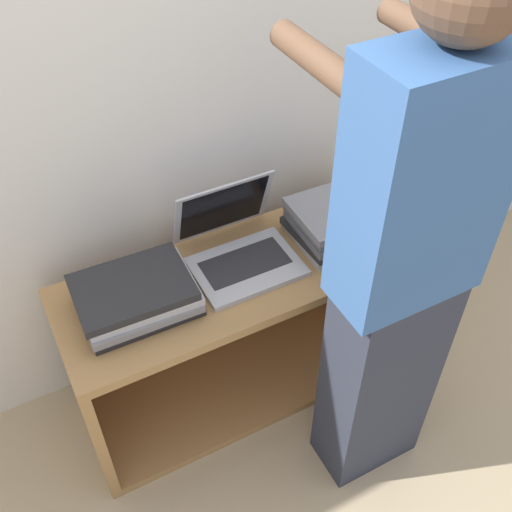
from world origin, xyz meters
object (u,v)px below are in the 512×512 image
object	(u,v)px
laptop_open	(239,247)
person	(402,273)
laptop_stack_right	(343,219)
laptop_stack_left	(136,296)

from	to	relation	value
laptop_open	person	world-z (taller)	person
laptop_stack_right	person	size ratio (longest dim) A/B	0.21
laptop_open	person	size ratio (longest dim) A/B	0.20
laptop_stack_left	laptop_open	bearing A→B (deg)	8.00
laptop_stack_right	person	distance (m)	0.53
laptop_stack_left	person	size ratio (longest dim) A/B	0.21
laptop_open	laptop_stack_left	size ratio (longest dim) A/B	0.94
person	laptop_open	bearing A→B (deg)	115.13
laptop_stack_left	laptop_stack_right	xyz separation A→B (m)	(0.77, -0.00, 0.01)
person	laptop_stack_right	bearing A→B (deg)	72.67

